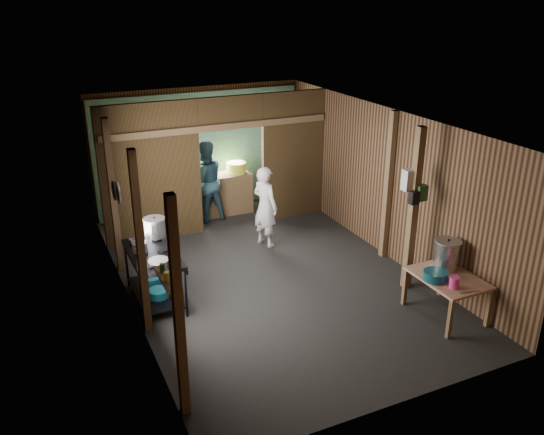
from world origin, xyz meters
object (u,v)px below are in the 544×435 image
stove_pot_large (155,229)px  prep_table (446,296)px  stock_pot (447,255)px  yellow_tub (236,168)px  pink_bucket (454,282)px  cook (265,207)px  gas_range (155,277)px

stove_pot_large → prep_table: bearing=-37.0°
stock_pot → yellow_tub: yellow_tub is taller
stock_pot → pink_bucket: stock_pot is taller
stove_pot_large → stock_pot: stove_pot_large is taller
pink_bucket → yellow_tub: size_ratio=0.40×
stove_pot_large → cook: bearing=17.0°
gas_range → stove_pot_large: (0.17, 0.52, 0.56)m
gas_range → yellow_tub: (2.51, 3.02, 0.56)m
stock_pot → cook: cook is taller
gas_range → prep_table: (3.71, -2.15, -0.09)m
prep_table → cook: bearing=112.1°
prep_table → gas_range: bearing=149.9°
pink_bucket → yellow_tub: 5.55m
prep_table → stove_pot_large: bearing=143.0°
prep_table → pink_bucket: size_ratio=6.54×
stove_pot_large → stock_pot: size_ratio=0.76×
stock_pot → cook: (-1.51, 3.09, -0.08)m
prep_table → yellow_tub: bearing=103.1°
stove_pot_large → cook: cook is taller
stove_pot_large → cook: 2.29m
prep_table → stove_pot_large: 4.48m
prep_table → pink_bucket: 0.50m
gas_range → stock_pot: (3.87, -1.91, 0.42)m
stock_pot → pink_bucket: 0.62m
pink_bucket → stove_pot_large: bearing=139.0°
stove_pot_large → yellow_tub: (2.34, 2.50, -0.00)m
prep_table → stove_pot_large: stove_pot_large is taller
prep_table → stock_pot: stock_pot is taller
prep_table → yellow_tub: 5.35m
gas_range → yellow_tub: yellow_tub is taller
stove_pot_large → yellow_tub: bearing=46.9°
gas_range → yellow_tub: bearing=50.3°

